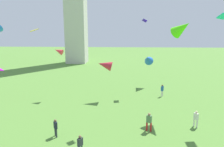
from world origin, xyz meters
name	(u,v)px	position (x,y,z in m)	size (l,w,h in m)	color
person_0	(162,90)	(9.09, 21.09, 0.99)	(0.45, 0.53, 1.75)	silver
person_1	(56,127)	(-2.27, 8.67, 0.92)	(0.44, 0.49, 1.62)	#2D3338
person_2	(149,121)	(6.05, 10.28, 1.01)	(0.54, 0.44, 1.79)	red
person_3	(80,144)	(0.51, 6.08, 0.90)	(0.40, 0.48, 1.59)	#51754C
person_4	(196,118)	(10.68, 11.42, 0.93)	(0.43, 0.49, 1.65)	silver
kite_flying_0	(34,30)	(-7.59, 17.63, 9.33)	(1.22, 1.17, 0.38)	gold
kite_flying_1	(148,59)	(7.53, 26.60, 4.68)	(2.09, 2.80, 2.19)	blue
kite_flying_3	(223,16)	(13.11, 13.40, 10.58)	(0.92, 1.12, 0.59)	#19C8D1
kite_flying_4	(182,28)	(9.73, 15.10, 9.50)	(2.55, 2.67, 2.15)	#51F214
kite_flying_8	(59,51)	(-5.55, 20.37, 6.51)	(1.39, 0.92, 1.12)	#ED3642
kite_flying_9	(145,21)	(6.52, 23.89, 10.78)	(0.75, 0.95, 0.53)	#2906E2
kite_flying_10	(105,65)	(1.01, 19.59, 4.73)	(2.09, 1.32, 1.70)	#BC2735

